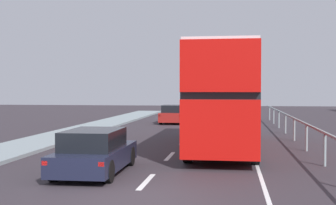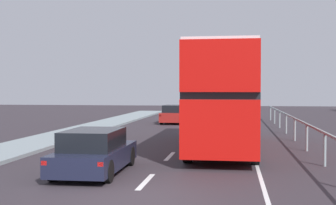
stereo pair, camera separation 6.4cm
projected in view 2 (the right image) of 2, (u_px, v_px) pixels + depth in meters
ground_plane at (131, 199)px, 11.07m from camera, size 74.30×120.00×0.10m
lane_paint_markings at (223, 152)px, 18.85m from camera, size 3.38×46.00×0.01m
bridge_side_railing at (307, 129)px, 19.16m from camera, size 0.10×42.00×1.17m
double_decker_bus_red at (225, 96)px, 19.93m from camera, size 2.70×11.30×4.28m
hatchback_car_near at (95, 152)px, 14.17m from camera, size 1.84×4.33×1.36m
sedan_car_ahead at (174, 114)px, 34.73m from camera, size 1.77×4.09×1.40m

